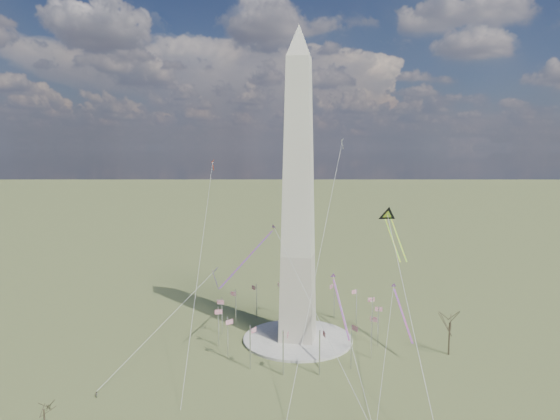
% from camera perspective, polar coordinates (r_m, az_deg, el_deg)
% --- Properties ---
extents(ground, '(2000.00, 2000.00, 0.00)m').
position_cam_1_polar(ground, '(170.27, 2.03, -14.64)').
color(ground, brown).
rests_on(ground, ground).
extents(plaza, '(36.00, 36.00, 0.80)m').
position_cam_1_polar(plaza, '(170.12, 2.03, -14.51)').
color(plaza, beige).
rests_on(plaza, ground).
extents(washington_monument, '(15.56, 15.56, 100.00)m').
position_cam_1_polar(washington_monument, '(158.88, 2.11, 1.65)').
color(washington_monument, '#BBAF9D').
rests_on(washington_monument, plaza).
extents(flagpole_ring, '(54.40, 54.40, 13.00)m').
position_cam_1_polar(flagpole_ring, '(167.71, 2.04, -12.33)').
color(flagpole_ring, silver).
rests_on(flagpole_ring, ground).
extents(tree_near, '(8.79, 8.79, 15.38)m').
position_cam_1_polar(tree_near, '(163.82, 18.86, -11.83)').
color(tree_near, '#403526').
rests_on(tree_near, ground).
extents(tree_far, '(5.17, 5.17, 9.04)m').
position_cam_1_polar(tree_far, '(128.60, -25.40, -19.74)').
color(tree_far, '#403526').
rests_on(tree_far, ground).
extents(person_west, '(0.93, 0.89, 1.50)m').
position_cam_1_polar(person_west, '(143.11, -20.23, -19.17)').
color(person_west, gray).
rests_on(person_west, ground).
extents(kite_delta_black, '(9.72, 18.84, 15.36)m').
position_cam_1_polar(kite_delta_black, '(170.12, 12.29, -0.89)').
color(kite_delta_black, black).
rests_on(kite_delta_black, ground).
extents(kite_diamond_purple, '(1.77, 2.70, 8.18)m').
position_cam_1_polar(kite_diamond_purple, '(175.75, -7.41, -7.14)').
color(kite_diamond_purple, navy).
rests_on(kite_diamond_purple, ground).
extents(kite_streamer_left, '(7.52, 19.52, 13.86)m').
position_cam_1_polar(kite_streamer_left, '(149.69, 6.71, -9.94)').
color(kite_streamer_left, red).
rests_on(kite_streamer_left, ground).
extents(kite_streamer_mid, '(13.37, 21.26, 16.40)m').
position_cam_1_polar(kite_streamer_mid, '(155.14, -2.69, -4.25)').
color(kite_streamer_mid, red).
rests_on(kite_streamer_mid, ground).
extents(kite_streamer_right, '(6.56, 19.02, 13.37)m').
position_cam_1_polar(kite_streamer_right, '(166.32, 13.56, -10.58)').
color(kite_streamer_right, red).
rests_on(kite_streamer_right, ground).
extents(kite_small_red, '(1.43, 1.69, 4.53)m').
position_cam_1_polar(kite_small_red, '(205.20, -7.68, 5.42)').
color(kite_small_red, red).
rests_on(kite_small_red, ground).
extents(kite_small_white, '(1.20, 1.98, 4.59)m').
position_cam_1_polar(kite_small_white, '(201.44, 7.14, 7.84)').
color(kite_small_white, silver).
rests_on(kite_small_white, ground).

